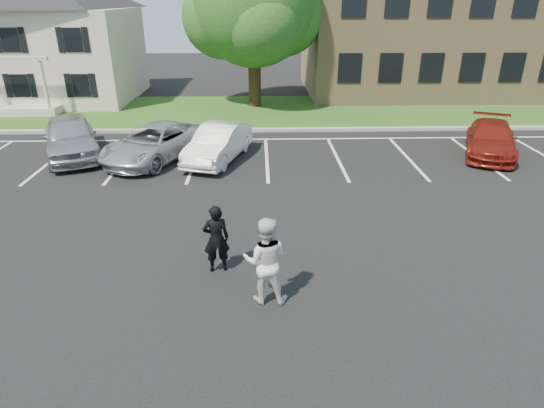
# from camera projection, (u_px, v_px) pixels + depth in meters

# --- Properties ---
(ground_plane) EXTENTS (90.00, 90.00, 0.00)m
(ground_plane) POSITION_uv_depth(u_px,v_px,m) (273.00, 270.00, 10.64)
(ground_plane) COLOR black
(ground_plane) RESTS_ON ground
(curb) EXTENTS (40.00, 0.30, 0.15)m
(curb) POSITION_uv_depth(u_px,v_px,m) (265.00, 130.00, 21.51)
(curb) COLOR gray
(curb) RESTS_ON ground
(grass_strip) EXTENTS (44.00, 8.00, 0.08)m
(grass_strip) POSITION_uv_depth(u_px,v_px,m) (264.00, 111.00, 25.16)
(grass_strip) COLOR #2E4F1D
(grass_strip) RESTS_ON ground
(stall_lines) EXTENTS (34.00, 5.36, 0.01)m
(stall_lines) POSITION_uv_depth(u_px,v_px,m) (300.00, 151.00, 18.81)
(stall_lines) COLOR silver
(stall_lines) RESTS_ON ground
(house) EXTENTS (10.30, 9.22, 7.60)m
(house) POSITION_uv_depth(u_px,v_px,m) (43.00, 34.00, 26.85)
(house) COLOR beige
(house) RESTS_ON ground
(office_building) EXTENTS (22.40, 10.40, 8.30)m
(office_building) POSITION_uv_depth(u_px,v_px,m) (479.00, 25.00, 29.27)
(office_building) COLOR #A38659
(office_building) RESTS_ON ground
(tree) EXTENTS (7.80, 7.20, 8.80)m
(tree) POSITION_uv_depth(u_px,v_px,m) (255.00, 6.00, 24.24)
(tree) COLOR black
(tree) RESTS_ON ground
(man_black_suit) EXTENTS (0.66, 0.50, 1.65)m
(man_black_suit) POSITION_uv_depth(u_px,v_px,m) (216.00, 239.00, 10.32)
(man_black_suit) COLOR black
(man_black_suit) RESTS_ON ground
(man_white_shirt) EXTENTS (0.98, 0.79, 1.91)m
(man_white_shirt) POSITION_uv_depth(u_px,v_px,m) (265.00, 261.00, 9.22)
(man_white_shirt) COLOR silver
(man_white_shirt) RESTS_ON ground
(car_silver_west) EXTENTS (3.60, 5.10, 1.61)m
(car_silver_west) POSITION_uv_depth(u_px,v_px,m) (70.00, 137.00, 17.89)
(car_silver_west) COLOR #B4B4B9
(car_silver_west) RESTS_ON ground
(car_silver_minivan) EXTENTS (4.09, 5.33, 1.35)m
(car_silver_minivan) POSITION_uv_depth(u_px,v_px,m) (155.00, 143.00, 17.60)
(car_silver_minivan) COLOR silver
(car_silver_minivan) RESTS_ON ground
(car_white_sedan) EXTENTS (2.60, 4.36, 1.36)m
(car_white_sedan) POSITION_uv_depth(u_px,v_px,m) (218.00, 143.00, 17.52)
(car_white_sedan) COLOR silver
(car_white_sedan) RESTS_ON ground
(car_red_compact) EXTENTS (3.40, 4.76, 1.28)m
(car_red_compact) POSITION_uv_depth(u_px,v_px,m) (491.00, 139.00, 18.18)
(car_red_compact) COLOR maroon
(car_red_compact) RESTS_ON ground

